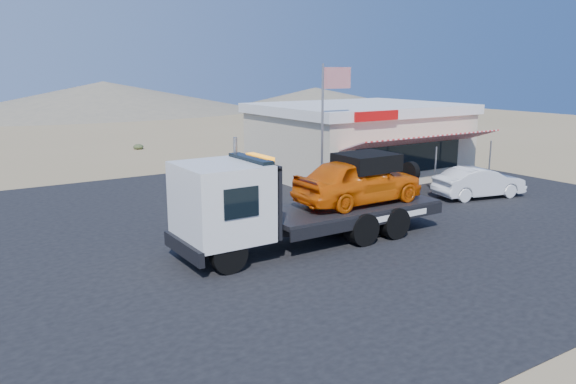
# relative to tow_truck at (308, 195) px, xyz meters

# --- Properties ---
(ground) EXTENTS (120.00, 120.00, 0.00)m
(ground) POSITION_rel_tow_truck_xyz_m (-0.86, -0.09, -1.71)
(ground) COLOR #947F54
(ground) RESTS_ON ground
(asphalt_lot) EXTENTS (32.00, 24.00, 0.02)m
(asphalt_lot) POSITION_rel_tow_truck_xyz_m (1.14, 2.91, -1.70)
(asphalt_lot) COLOR black
(asphalt_lot) RESTS_ON ground
(tow_truck) EXTENTS (9.48, 2.81, 3.17)m
(tow_truck) POSITION_rel_tow_truck_xyz_m (0.00, 0.00, 0.00)
(tow_truck) COLOR black
(tow_truck) RESTS_ON asphalt_lot
(white_sedan) EXTENTS (4.46, 2.37, 1.40)m
(white_sedan) POSITION_rel_tow_truck_xyz_m (10.58, 1.39, -0.99)
(white_sedan) COLOR silver
(white_sedan) RESTS_ON asphalt_lot
(jerky_store) EXTENTS (10.40, 9.97, 3.90)m
(jerky_store) POSITION_rel_tow_truck_xyz_m (9.64, 8.89, 0.29)
(jerky_store) COLOR beige
(jerky_store) RESTS_ON asphalt_lot
(flagpole) EXTENTS (1.55, 0.10, 6.00)m
(flagpole) POSITION_rel_tow_truck_xyz_m (4.07, 4.41, 2.06)
(flagpole) COLOR #99999E
(flagpole) RESTS_ON asphalt_lot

